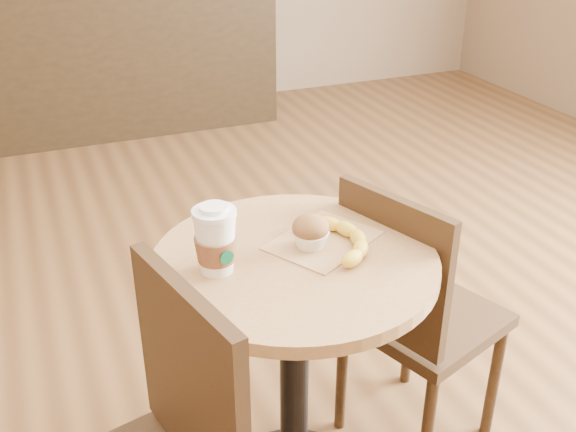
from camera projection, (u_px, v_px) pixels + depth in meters
The scene contains 7 objects.
cafe_table at pixel (294, 346), 1.58m from camera, with size 0.63×0.63×0.75m.
chair_right at pixel (412, 312), 1.79m from camera, with size 0.46×0.46×0.83m.
service_counter at pixel (93, 48), 4.16m from camera, with size 2.30×0.65×1.04m.
kraft_bag at pixel (323, 240), 1.53m from camera, with size 0.24×0.18×0.00m, color #AD8353.
coffee_cup at pixel (216, 242), 1.39m from camera, with size 0.09×0.09×0.15m.
muffin at pixel (310, 232), 1.49m from camera, with size 0.08×0.08×0.08m.
banana at pixel (340, 238), 1.51m from camera, with size 0.14×0.25×0.03m, color yellow, non-canonical shape.
Camera 1 is at (-0.46, -1.15, 1.50)m, focal length 42.00 mm.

